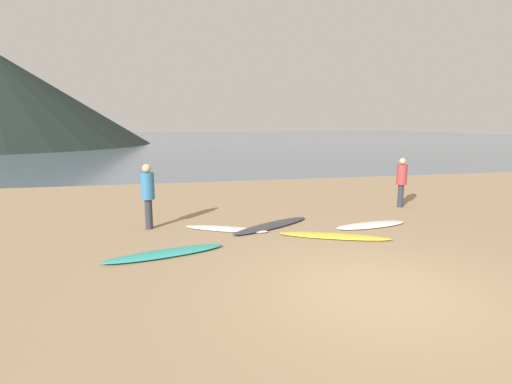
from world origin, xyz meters
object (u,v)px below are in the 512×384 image
Objects in this scene: surfboard_3 at (335,236)px; person_0 at (402,178)px; surfboard_0 at (165,253)px; person_1 at (148,191)px; surfboard_2 at (272,225)px; surfboard_1 at (226,229)px; surfboard_4 at (371,225)px.

person_0 is at bearing 63.21° from surfboard_3.
person_1 is at bearing 84.30° from surfboard_0.
surfboard_2 is 1.57× the size of person_1.
surfboard_1 is 2.19m from person_1.
surfboard_2 is 2.61m from surfboard_4.
surfboard_3 is at bearing 0.23° from surfboard_1.
surfboard_2 is 5.01m from person_0.
surfboard_0 is at bearing 98.88° from person_0.
person_1 is at bearing 160.95° from surfboard_4.
surfboard_1 and surfboard_3 have the same top height.
surfboard_2 is (1.21, 0.04, 0.01)m from surfboard_1.
person_1 is (-0.38, 2.25, 0.94)m from surfboard_0.
surfboard_0 is at bearing -104.87° from surfboard_1.
surfboard_1 is 0.83× the size of surfboard_3.
person_0 is at bearing -12.93° from surfboard_2.
surfboard_4 reaches higher than surfboard_1.
person_0 reaches higher than surfboard_1.
surfboard_0 reaches higher than surfboard_4.
person_0 is at bearing 35.04° from surfboard_4.
person_0 is (5.91, 1.55, 0.90)m from surfboard_1.
person_0 is at bearing -140.55° from person_1.
surfboard_3 is (1.20, -1.27, -0.01)m from surfboard_2.
person_1 reaches higher than surfboard_1.
surfboard_2 is 0.99× the size of surfboard_3.
surfboard_3 is at bearing -170.41° from person_1.
person_1 is at bearing -178.00° from surfboard_3.
surfboard_0 is 1.19× the size of surfboard_4.
surfboard_1 is at bearing 151.45° from surfboard_2.
surfboard_1 is 0.84× the size of surfboard_2.
surfboard_1 is 1.04× the size of surfboard_4.
surfboard_4 is (2.56, -0.52, -0.01)m from surfboard_2.
surfboard_0 is 5.42m from surfboard_4.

